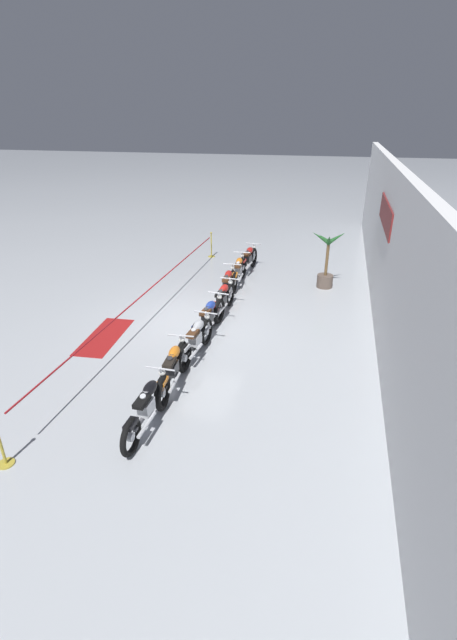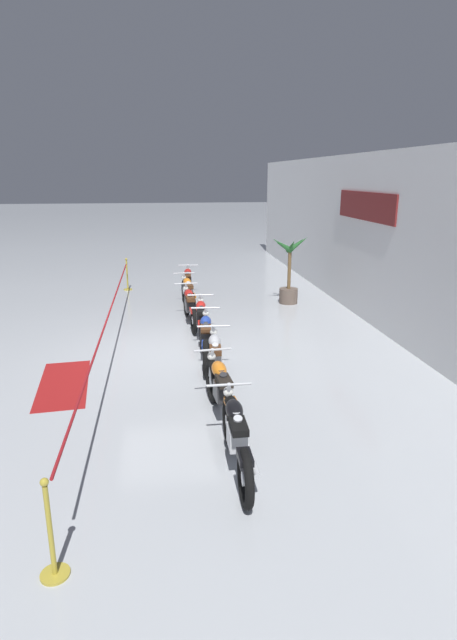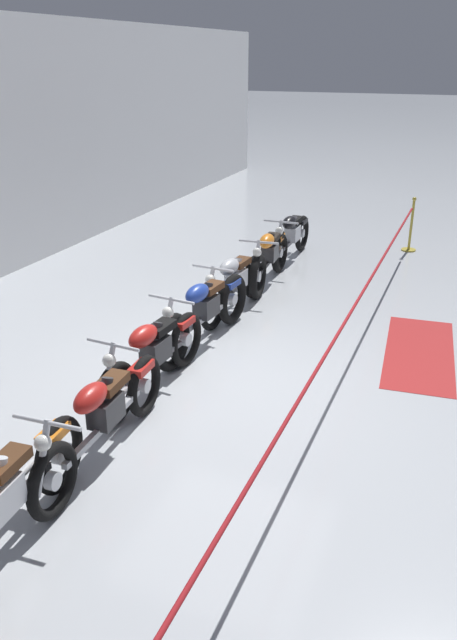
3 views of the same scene
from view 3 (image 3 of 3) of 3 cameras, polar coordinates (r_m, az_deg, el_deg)
The scene contains 10 objects.
ground_plane at distance 7.48m, azimuth -0.03°, elevation -5.24°, with size 120.00×120.00×0.00m, color #B2B7BC.
motorcycle_red_2 at distance 5.97m, azimuth -11.44°, elevation -8.66°, with size 2.35×0.62×0.91m.
motorcycle_red_3 at distance 7.02m, azimuth -6.95°, elevation -3.17°, with size 2.16×0.62×0.92m.
motorcycle_blue_4 at distance 8.12m, azimuth -2.24°, elevation 0.70°, with size 2.34×0.62×0.94m.
motorcycle_silver_5 at distance 9.17m, azimuth 0.52°, elevation 3.42°, with size 2.09×0.62×0.92m.
motorcycle_orange_6 at distance 10.40m, azimuth 3.71°, elevation 5.76°, with size 2.20×0.62×0.94m.
motorcycle_black_7 at distance 11.65m, azimuth 5.76°, elevation 7.59°, with size 2.10×0.62×0.92m.
stanchion_far_left at distance 5.54m, azimuth 6.96°, elevation -7.44°, with size 12.25×0.28×1.05m.
stanchion_mid_left at distance 12.76m, azimuth 16.30°, elevation 7.67°, with size 0.28×0.28×1.05m.
floor_banner at distance 8.44m, azimuth 17.06°, elevation -2.84°, with size 2.24×0.86×0.01m, color maroon.
Camera 3 is at (-6.10, -2.48, 3.55)m, focal length 35.00 mm.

